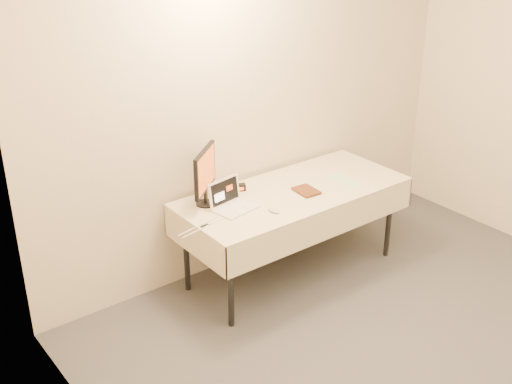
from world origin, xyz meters
TOP-DOWN VIEW (x-y plane):
  - back_wall at (0.00, 2.50)m, footprint 4.00×0.10m
  - table at (0.00, 2.05)m, footprint 1.86×0.81m
  - laptop at (-0.57, 2.09)m, footprint 0.33×0.28m
  - monitor at (-0.68, 2.25)m, footprint 0.35×0.29m
  - book at (-0.02, 1.97)m, footprint 0.15×0.03m
  - alarm_clock at (-0.35, 2.31)m, footprint 0.14×0.10m
  - clicker at (-0.36, 1.84)m, footprint 0.06×0.10m
  - paper_form at (0.45, 1.94)m, footprint 0.13×0.31m
  - usb_dongle at (-0.88, 1.97)m, footprint 0.06×0.02m

SIDE VIEW (x-z plane):
  - table at x=0.00m, z-range 0.31..1.05m
  - paper_form at x=0.45m, z-range 0.74..0.74m
  - usb_dongle at x=-0.88m, z-range 0.74..0.75m
  - clicker at x=-0.36m, z-range 0.74..0.76m
  - alarm_clock at x=-0.35m, z-range 0.74..0.79m
  - laptop at x=-0.57m, z-range 0.69..0.89m
  - book at x=-0.02m, z-range 0.74..0.94m
  - monitor at x=-0.68m, z-range 0.78..1.21m
  - back_wall at x=0.00m, z-range 0.00..2.70m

